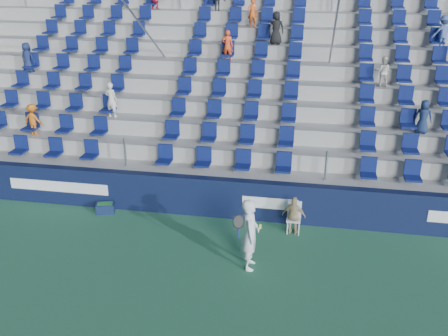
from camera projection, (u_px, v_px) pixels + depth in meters
The scene contains 7 objects.
ground at pixel (195, 276), 12.01m from camera, with size 70.00×70.00×0.00m, color #2C6847.
sponsor_wall at pixel (219, 198), 14.64m from camera, with size 24.00×0.32×1.20m.
grandstand at pixel (244, 102), 18.67m from camera, with size 24.00×8.17×6.63m.
tennis_player at pixel (250, 234), 12.05m from camera, with size 0.69×0.70×1.84m.
line_judge_chair at pixel (294, 215), 13.86m from camera, with size 0.40×0.41×0.89m.
line_judge at pixel (294, 216), 13.71m from camera, with size 0.65×0.27×1.11m, color tan.
ball_bin at pixel (105, 207), 15.00m from camera, with size 0.62×0.49×0.30m.
Camera 1 is at (2.45, -9.80, 7.04)m, focal length 40.00 mm.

